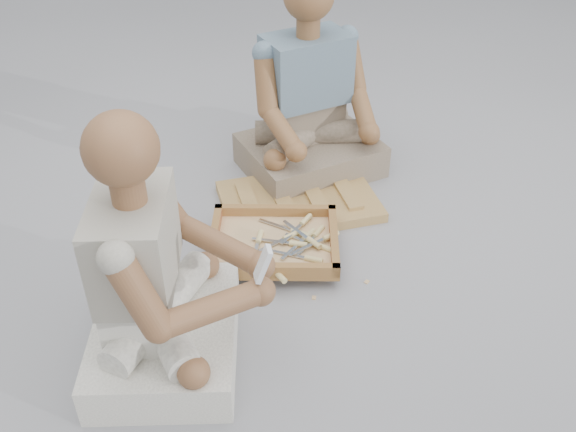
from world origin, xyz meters
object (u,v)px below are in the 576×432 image
object	(u,v)px
tool_tray	(274,242)
craftsman	(157,285)
carved_panel	(299,201)
companion	(310,110)

from	to	relation	value
tool_tray	craftsman	bearing A→B (deg)	-141.56
carved_panel	craftsman	size ratio (longest dim) A/B	0.74
tool_tray	craftsman	size ratio (longest dim) A/B	0.67
craftsman	tool_tray	bearing A→B (deg)	143.72
tool_tray	craftsman	xyz separation A→B (m)	(-0.48, -0.38, 0.24)
carved_panel	tool_tray	size ratio (longest dim) A/B	1.11
tool_tray	companion	xyz separation A→B (m)	(0.34, 0.59, 0.24)
carved_panel	companion	distance (m)	0.43
carved_panel	tool_tray	bearing A→B (deg)	-123.69
carved_panel	craftsman	distance (m)	1.01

